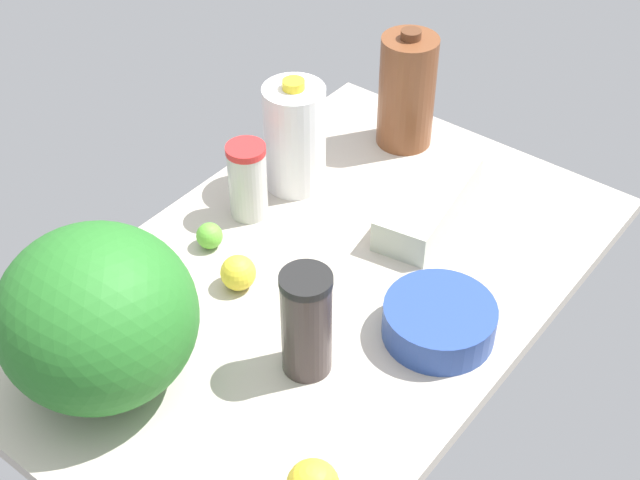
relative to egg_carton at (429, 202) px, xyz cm
name	(u,v)px	position (x,y,z in cm)	size (l,w,h in cm)	color
countertop	(320,286)	(-28.33, 5.46, -4.96)	(120.00, 76.00, 3.00)	#B8AEA0
egg_carton	(429,202)	(0.00, 0.00, 0.00)	(30.12, 11.16, 6.92)	beige
shaker_bottle	(306,323)	(-45.97, -5.52, 6.77)	(8.58, 8.58, 20.38)	#3C3230
tumbler_cup	(248,180)	(-21.31, 29.03, 4.69)	(7.89, 7.89, 16.22)	beige
watermelon	(98,317)	(-68.12, 18.29, 11.07)	(31.62, 31.62, 29.05)	#277026
chocolate_milk_jug	(407,91)	(19.21, 18.79, 9.34)	(12.26, 12.26, 27.16)	brown
milk_jug	(295,137)	(-7.70, 28.06, 8.10)	(12.70, 12.70, 24.67)	white
mixing_bowl	(439,321)	(-26.39, -19.04, -0.19)	(19.61, 19.61, 6.53)	#27438E
lime_by_jug	(209,236)	(-33.70, 28.26, -0.87)	(5.17, 5.17, 5.17)	#5FB437
lime_near_front	(132,264)	(-48.84, 33.60, -0.28)	(6.35, 6.35, 6.35)	#70B132
lemon_loose	(238,273)	(-38.61, 16.37, -0.15)	(6.61, 6.61, 6.61)	yellow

